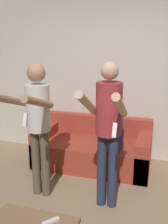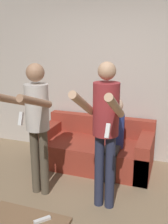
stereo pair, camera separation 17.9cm
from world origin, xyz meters
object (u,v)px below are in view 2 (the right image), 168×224
object	(u,v)px
couch	(95,149)
person_seated	(114,135)
person_standing_left	(36,117)
person_standing_right	(105,123)
remote_on_table	(42,220)

from	to	relation	value
couch	person_seated	world-z (taller)	person_seated
person_standing_left	person_standing_right	xyz separation A→B (m)	(0.85, 0.00, 0.02)
couch	remote_on_table	xyz separation A→B (m)	(0.14, -1.98, 0.19)
person_standing_left	person_standing_right	world-z (taller)	person_standing_right
person_standing_right	remote_on_table	distance (m)	1.17
person_standing_left	person_standing_right	size ratio (longest dim) A/B	0.98
person_seated	remote_on_table	bearing A→B (deg)	-96.37
person_standing_left	person_seated	xyz separation A→B (m)	(0.76, 0.83, -0.42)
person_standing_right	remote_on_table	xyz separation A→B (m)	(-0.29, -0.95, -0.62)
person_seated	remote_on_table	world-z (taller)	person_seated
remote_on_table	person_seated	bearing A→B (deg)	83.63
couch	person_standing_left	xyz separation A→B (m)	(-0.43, -1.03, 0.78)
couch	person_standing_left	bearing A→B (deg)	-112.39
couch	person_standing_right	bearing A→B (deg)	-67.55
couch	person_seated	xyz separation A→B (m)	(0.34, -0.20, 0.36)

